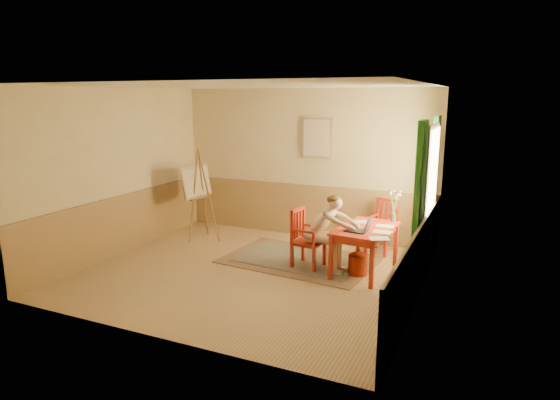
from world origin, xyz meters
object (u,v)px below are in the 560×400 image
at_px(table, 365,233).
at_px(laptop, 360,229).
at_px(chair_back, 383,226).
at_px(easel, 198,186).
at_px(figure, 326,229).
at_px(chair_left, 306,238).

distance_m(table, laptop, 0.31).
xyz_separation_m(table, laptop, (-0.01, -0.28, 0.14)).
relative_size(chair_back, easel, 0.54).
relative_size(chair_back, figure, 0.76).
bearing_deg(chair_back, chair_left, -127.55).
bearing_deg(figure, table, 14.15).
relative_size(chair_left, chair_back, 1.02).
bearing_deg(easel, laptop, -13.39).
bearing_deg(chair_left, figure, -5.04).
height_order(table, easel, easel).
bearing_deg(laptop, easel, 166.61).
distance_m(figure, easel, 2.84).
bearing_deg(figure, chair_left, 174.96).
bearing_deg(figure, chair_back, 64.07).
xyz_separation_m(figure, easel, (-2.74, 0.66, 0.35)).
bearing_deg(table, figure, -165.85).
relative_size(chair_back, laptop, 2.41).
height_order(figure, laptop, figure).
bearing_deg(easel, chair_left, -14.57).
height_order(chair_back, laptop, laptop).
bearing_deg(table, chair_back, 88.58).
bearing_deg(chair_back, easel, -169.83).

